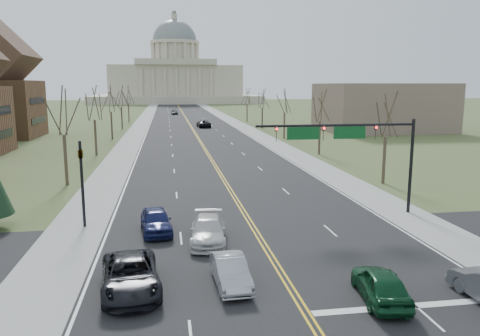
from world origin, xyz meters
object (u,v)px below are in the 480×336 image
object	(u,v)px
car_sb_inner_lead	(230,271)
car_sb_outer_lead	(130,275)
signal_mast	(349,139)
car_sb_inner_second	(208,230)
car_far_nb	(204,124)
car_far_sb	(174,112)
car_sb_outer_second	(156,221)
signal_left	(82,174)
car_nb_inner_lead	(381,284)

from	to	relation	value
car_sb_inner_lead	car_sb_outer_lead	xyz separation A→B (m)	(-4.77, 0.04, 0.09)
signal_mast	car_sb_inner_lead	distance (m)	15.90
car_sb_inner_second	car_far_nb	world-z (taller)	car_far_nb
signal_mast	car_far_sb	distance (m)	125.16
signal_mast	car_sb_inner_second	size ratio (longest dim) A/B	2.30
car_sb_outer_second	car_far_sb	bearing A→B (deg)	82.24
signal_left	car_far_nb	world-z (taller)	signal_left
signal_mast	car_far_nb	xyz separation A→B (m)	(-4.69, 75.85, -4.91)
signal_left	car_far_sb	size ratio (longest dim) A/B	1.23
signal_mast	car_sb_outer_lead	xyz separation A→B (m)	(-15.04, -11.00, -4.95)
car_nb_inner_lead	car_sb_outer_second	world-z (taller)	car_sb_outer_second
car_nb_inner_lead	car_far_sb	size ratio (longest dim) A/B	0.93
car_sb_outer_lead	car_sb_inner_second	world-z (taller)	car_sb_outer_lead
signal_mast	car_sb_outer_second	xyz separation A→B (m)	(-14.03, -2.02, -4.95)
signal_left	car_sb_outer_lead	xyz separation A→B (m)	(3.90, -11.01, -2.91)
car_sb_inner_lead	car_sb_outer_lead	size ratio (longest dim) A/B	0.75
signal_left	car_far_nb	distance (m)	77.23
car_far_sb	car_far_nb	bearing A→B (deg)	-87.72
car_sb_inner_lead	car_sb_inner_second	xyz separation A→B (m)	(-0.51, 6.47, 0.06)
car_nb_inner_lead	car_sb_inner_lead	size ratio (longest dim) A/B	1.06
car_sb_inner_second	car_far_nb	xyz separation A→B (m)	(6.09, 80.43, 0.07)
signal_mast	signal_left	size ratio (longest dim) A/B	2.02
car_far_nb	car_sb_inner_lead	bearing A→B (deg)	82.48
car_far_sb	car_sb_outer_lead	bearing A→B (deg)	-96.40
signal_left	car_sb_inner_second	size ratio (longest dim) A/B	1.14
car_far_nb	signal_mast	bearing A→B (deg)	89.70
car_sb_outer_lead	car_sb_inner_second	xyz separation A→B (m)	(4.26, 6.43, -0.03)
signal_left	car_far_sb	distance (m)	124.94
car_sb_outer_lead	car_nb_inner_lead	bearing A→B (deg)	-19.65
car_sb_outer_lead	car_far_nb	bearing A→B (deg)	77.12
signal_left	car_sb_inner_second	bearing A→B (deg)	-29.28
car_nb_inner_lead	car_sb_inner_second	xyz separation A→B (m)	(-7.02, 9.15, -0.01)
car_sb_inner_lead	car_sb_outer_lead	distance (m)	4.77
car_sb_inner_second	car_far_nb	size ratio (longest dim) A/B	0.88
car_sb_inner_second	car_nb_inner_lead	bearing A→B (deg)	-46.79
car_nb_inner_lead	car_far_nb	size ratio (longest dim) A/B	0.75
signal_mast	signal_left	world-z (taller)	signal_mast
car_sb_inner_lead	car_far_nb	world-z (taller)	car_far_nb
signal_mast	signal_left	bearing A→B (deg)	180.00
signal_mast	car_sb_inner_lead	xyz separation A→B (m)	(-10.27, -11.05, -5.04)
car_sb_outer_lead	car_sb_inner_second	bearing A→B (deg)	50.35
car_sb_outer_second	car_sb_inner_lead	bearing A→B (deg)	-73.53
car_sb_inner_second	signal_left	bearing A→B (deg)	156.42
signal_left	car_sb_outer_lead	size ratio (longest dim) A/B	1.05
car_sb_inner_second	car_far_sb	size ratio (longest dim) A/B	1.08
car_sb_outer_lead	car_far_nb	distance (m)	87.47
car_sb_inner_second	signal_mast	bearing A→B (deg)	28.72
car_sb_inner_lead	car_sb_outer_lead	world-z (taller)	car_sb_outer_lead
signal_mast	car_far_nb	distance (m)	76.16
car_far_nb	car_far_sb	bearing A→B (deg)	-87.10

